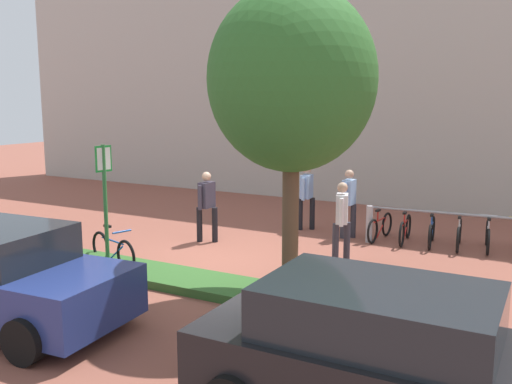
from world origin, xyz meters
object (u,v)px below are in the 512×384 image
(person_suited_navy, at_px, (207,202))
(tree_sidewalk, at_px, (292,80))
(person_shirt_blue, at_px, (342,217))
(parking_sign_post, at_px, (105,189))
(bollard_steel, at_px, (369,224))
(bike_at_sign, at_px, (113,250))
(person_casual_tan, at_px, (306,193))
(person_shirt_white, at_px, (349,199))
(bike_rack_cluster, at_px, (445,232))
(car_black_suv, at_px, (391,359))

(person_suited_navy, bearing_deg, tree_sidewalk, -38.08)
(person_shirt_blue, bearing_deg, parking_sign_post, -144.68)
(bollard_steel, bearing_deg, tree_sidewalk, -89.91)
(bike_at_sign, xyz_separation_m, person_suited_navy, (0.59, 2.65, 0.63))
(tree_sidewalk, relative_size, parking_sign_post, 2.07)
(bollard_steel, bearing_deg, person_suited_navy, -152.28)
(person_casual_tan, height_order, person_shirt_white, same)
(parking_sign_post, xyz_separation_m, person_suited_navy, (0.52, 2.89, -0.69))
(bike_at_sign, xyz_separation_m, person_shirt_white, (3.47, 4.66, 0.63))
(tree_sidewalk, xyz_separation_m, person_shirt_white, (-0.61, 4.74, -2.77))
(bike_rack_cluster, distance_m, car_black_suv, 8.03)
(bike_at_sign, height_order, bollard_steel, bollard_steel)
(tree_sidewalk, height_order, bollard_steel, tree_sidewalk)
(car_black_suv, bearing_deg, person_suited_navy, 136.74)
(tree_sidewalk, xyz_separation_m, car_black_suv, (2.53, -2.93, -2.99))
(bike_rack_cluster, relative_size, person_shirt_blue, 2.18)
(bike_at_sign, distance_m, person_shirt_blue, 4.84)
(person_suited_navy, distance_m, person_casual_tan, 2.84)
(bollard_steel, bearing_deg, bike_at_sign, -132.27)
(parking_sign_post, relative_size, bike_rack_cluster, 0.68)
(bollard_steel, bearing_deg, parking_sign_post, -130.30)
(parking_sign_post, relative_size, bike_at_sign, 1.58)
(person_shirt_white, distance_m, car_black_suv, 8.29)
(bollard_steel, relative_size, person_shirt_white, 0.52)
(parking_sign_post, height_order, person_suited_navy, parking_sign_post)
(person_suited_navy, distance_m, car_black_suv, 8.27)
(person_suited_navy, relative_size, person_casual_tan, 1.00)
(bike_at_sign, xyz_separation_m, person_shirt_blue, (4.05, 2.58, 0.63))
(parking_sign_post, height_order, bollard_steel, parking_sign_post)
(person_suited_navy, bearing_deg, parking_sign_post, -100.20)
(person_casual_tan, bearing_deg, person_shirt_blue, -52.46)
(bike_rack_cluster, bearing_deg, parking_sign_post, -137.66)
(bollard_steel, relative_size, person_suited_navy, 0.52)
(tree_sidewalk, bearing_deg, person_casual_tan, 110.39)
(bollard_steel, height_order, person_suited_navy, person_suited_navy)
(bike_rack_cluster, relative_size, car_black_suv, 0.87)
(person_suited_navy, xyz_separation_m, car_black_suv, (6.02, -5.67, -0.23))
(person_shirt_white, relative_size, car_black_suv, 0.40)
(bike_at_sign, height_order, bike_rack_cluster, bike_at_sign)
(person_suited_navy, relative_size, car_black_suv, 0.40)
(person_casual_tan, bearing_deg, tree_sidewalk, -69.61)
(parking_sign_post, distance_m, person_shirt_blue, 4.92)
(tree_sidewalk, bearing_deg, person_suited_navy, 141.92)
(tree_sidewalk, relative_size, bollard_steel, 5.88)
(bollard_steel, xyz_separation_m, person_casual_tan, (-1.88, 0.51, 0.53))
(tree_sidewalk, relative_size, person_casual_tan, 3.08)
(person_casual_tan, distance_m, person_shirt_blue, 3.04)
(tree_sidewalk, xyz_separation_m, bike_at_sign, (-4.08, 0.08, -3.40))
(bike_at_sign, distance_m, person_casual_tan, 5.49)
(person_shirt_blue, bearing_deg, person_shirt_white, 105.39)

